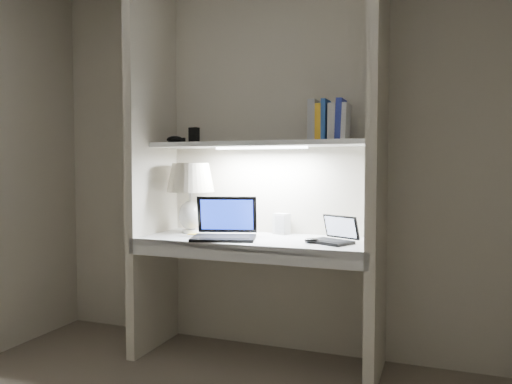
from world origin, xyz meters
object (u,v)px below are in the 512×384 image
at_px(laptop_netbook, 334,236).
at_px(speaker, 281,224).
at_px(laptop_main, 225,229).
at_px(book_row, 329,121).
at_px(table_lamp, 191,186).

height_order(laptop_netbook, speaker, laptop_netbook).
height_order(laptop_main, speaker, laptop_main).
distance_m(laptop_netbook, speaker, 0.46).
height_order(laptop_main, book_row, book_row).
distance_m(speaker, book_row, 0.73).
relative_size(laptop_netbook, book_row, 1.24).
xyz_separation_m(table_lamp, book_row, (0.92, 0.03, 0.40)).
bearing_deg(laptop_main, table_lamp, 138.29).
distance_m(table_lamp, book_row, 1.00).
bearing_deg(table_lamp, laptop_netbook, -5.63).
xyz_separation_m(laptop_netbook, speaker, (-0.39, 0.24, 0.03)).
relative_size(table_lamp, laptop_netbook, 1.51).
distance_m(table_lamp, laptop_main, 0.43).
bearing_deg(table_lamp, laptop_main, -25.15).
height_order(table_lamp, book_row, book_row).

